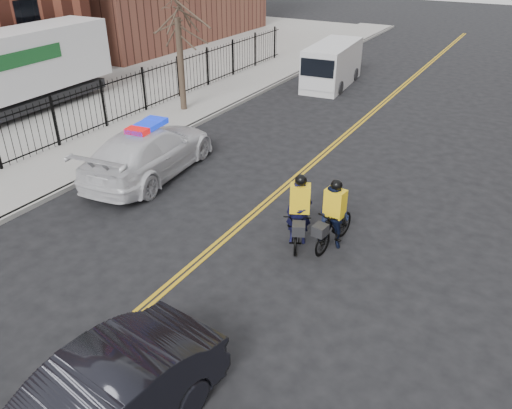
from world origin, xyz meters
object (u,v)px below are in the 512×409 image
Objects in this scene: police_cruiser at (150,151)px; cyclist_near at (299,219)px; cargo_van at (331,66)px; cyclist_far at (333,220)px.

cyclist_near is at bearing 160.74° from police_cruiser.
cargo_van is (0.96, 13.59, 0.23)m from police_cruiser.
cyclist_near reaches higher than cyclist_far.
cargo_van is at bearing 119.53° from cyclist_far.
police_cruiser is 1.11× the size of cargo_van.
cyclist_far is at bearing -6.37° from cyclist_near.
cyclist_far is at bearing -72.63° from cargo_van.
cargo_van is at bearing -101.02° from police_cruiser.
police_cruiser is at bearing 178.18° from cyclist_far.
cargo_van is 15.90m from cyclist_far.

